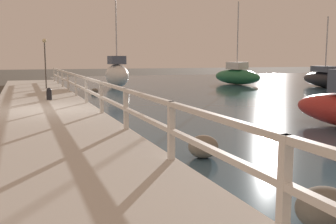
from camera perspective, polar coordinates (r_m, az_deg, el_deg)
The scene contains 11 objects.
ground_plane at distance 13.40m, azimuth -17.25°, elevation -0.99°, with size 120.00×120.00×0.00m, color #4C473D.
dock_walkway at distance 13.37m, azimuth -17.28°, elevation -0.31°, with size 3.29×36.00×0.32m.
railing at distance 13.46m, azimuth -10.83°, elevation 3.45°, with size 0.10×32.50×0.95m.
boulder_downstream at distance 7.86m, azimuth 5.14°, elevation -5.01°, with size 0.61×0.55×0.46m.
boulder_upstream at distance 22.38m, azimuth -10.59°, elevation 3.01°, with size 0.39×0.35×0.29m.
boulder_near_dock at distance 4.99m, azimuth 21.72°, elevation -12.89°, with size 0.68×0.61×0.51m.
mooring_bollard at distance 16.32m, azimuth -16.88°, elevation 2.54°, with size 0.21×0.21×0.48m.
dock_lamp at distance 22.52m, azimuth -17.43°, elevation 8.09°, with size 0.23×0.23×2.70m.
sailboat_black at distance 28.91m, azimuth 21.80°, elevation 4.56°, with size 2.54×5.49×4.73m.
sailboat_green at distance 30.12m, azimuth 9.95°, elevation 5.22°, with size 2.48×4.75×6.09m.
sailboat_white at distance 27.22m, azimuth -7.43°, elevation 5.53°, with size 1.53×3.23×7.82m.
Camera 1 is at (-0.70, -13.23, 1.97)m, focal length 42.00 mm.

